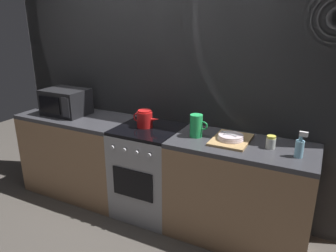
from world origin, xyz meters
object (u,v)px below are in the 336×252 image
object	(u,v)px
pitcher	(196,126)
spice_jar	(271,142)
microwave	(65,102)
kettle	(145,119)
spray_bottle	(300,147)
stove_unit	(149,171)
dish_pile	(231,139)

from	to	relation	value
pitcher	spice_jar	distance (m)	0.63
microwave	spice_jar	size ratio (longest dim) A/B	4.38
pitcher	kettle	bearing A→B (deg)	177.88
pitcher	spice_jar	bearing A→B (deg)	2.33
pitcher	spray_bottle	world-z (taller)	spray_bottle
stove_unit	pitcher	distance (m)	0.74
dish_pile	spray_bottle	size ratio (longest dim) A/B	1.97
dish_pile	microwave	bearing A→B (deg)	-179.29
microwave	dish_pile	bearing A→B (deg)	0.71
kettle	spice_jar	xyz separation A→B (m)	(1.16, 0.01, -0.03)
microwave	pitcher	bearing A→B (deg)	-0.22
stove_unit	spray_bottle	world-z (taller)	spray_bottle
stove_unit	spray_bottle	distance (m)	1.44
stove_unit	spray_bottle	xyz separation A→B (m)	(1.34, -0.07, 0.53)
kettle	microwave	bearing A→B (deg)	-179.19
kettle	stove_unit	bearing A→B (deg)	-11.78
stove_unit	dish_pile	xyz separation A→B (m)	(0.80, 0.02, 0.47)
microwave	stove_unit	bearing A→B (deg)	0.29
microwave	kettle	distance (m)	0.98
pitcher	spray_bottle	size ratio (longest dim) A/B	0.99
microwave	spray_bottle	size ratio (longest dim) A/B	2.27
spray_bottle	microwave	bearing A→B (deg)	178.48
microwave	kettle	world-z (taller)	microwave
microwave	kettle	size ratio (longest dim) A/B	1.62
pitcher	dish_pile	size ratio (longest dim) A/B	0.50
stove_unit	kettle	distance (m)	0.53
stove_unit	dish_pile	world-z (taller)	dish_pile
dish_pile	spray_bottle	distance (m)	0.55
pitcher	dish_pile	world-z (taller)	pitcher
stove_unit	dish_pile	bearing A→B (deg)	1.26
pitcher	spice_jar	xyz separation A→B (m)	(0.63, 0.03, -0.05)
stove_unit	spice_jar	world-z (taller)	spice_jar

